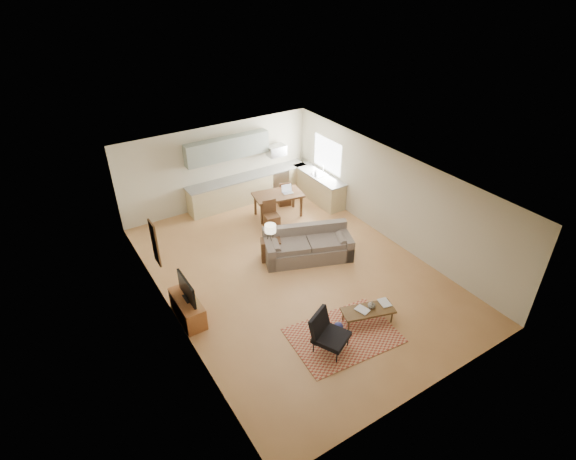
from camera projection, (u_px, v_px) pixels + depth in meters
room at (294, 229)px, 11.14m from camera, size 9.00×9.00×9.00m
kitchen_counter_back at (249, 188)px, 15.02m from camera, size 4.26×0.64×0.92m
kitchen_counter_right at (319, 187)px, 15.09m from camera, size 0.64×2.26×0.92m
kitchen_range at (277, 181)px, 15.52m from camera, size 0.62×0.62×0.90m
kitchen_microwave at (276, 151)px, 14.95m from camera, size 0.62×0.40×0.35m
upper_cabinets at (228, 148)px, 14.06m from camera, size 2.80×0.34×0.70m
window_right at (327, 155)px, 14.65m from camera, size 0.02×1.40×1.05m
wall_art_left at (155, 243)px, 10.23m from camera, size 0.06×0.42×1.10m
triptych at (214, 155)px, 14.09m from camera, size 1.70×0.04×0.50m
rug at (343, 335)px, 9.89m from camera, size 2.43×1.79×0.02m
sofa at (308, 245)px, 12.19m from camera, size 2.68×1.87×0.86m
coffee_table at (367, 315)px, 10.18m from camera, size 1.29×0.81×0.36m
book_a at (359, 312)px, 9.99m from camera, size 0.38×0.42×0.03m
book_b at (380, 304)px, 10.24m from camera, size 0.37×0.42×0.02m
vase at (372, 304)px, 10.10m from camera, size 0.18×0.18×0.18m
armchair at (332, 334)px, 9.34m from camera, size 1.02×1.02×0.87m
tv_credenza at (188, 308)px, 10.24m from camera, size 0.46×1.20×0.55m
tv at (187, 289)px, 9.97m from camera, size 0.09×0.92×0.55m
console_table at (271, 250)px, 12.19m from camera, size 0.63×0.54×0.62m
table_lamp at (270, 232)px, 11.89m from camera, size 0.40×0.40×0.50m
dining_table at (278, 205)px, 14.19m from camera, size 1.65×1.13×0.77m
dining_chair_near at (272, 215)px, 13.50m from camera, size 0.49×0.51×0.89m
dining_chair_far at (284, 192)px, 14.82m from camera, size 0.51×0.53×0.86m
laptop at (288, 189)px, 13.99m from camera, size 0.36×0.29×0.24m
soap_bottle at (316, 172)px, 14.78m from camera, size 0.10×0.10×0.19m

